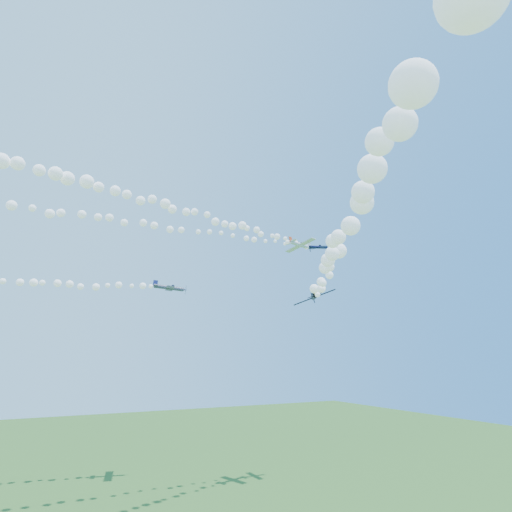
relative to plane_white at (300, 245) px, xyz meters
name	(u,v)px	position (x,y,z in m)	size (l,w,h in m)	color
ground	(216,488)	(-16.55, 7.31, -50.63)	(260.00, 260.00, 0.00)	#274F1D
plane_white	(300,245)	(0.00, 0.00, 0.00)	(7.64, 7.90, 2.46)	silver
smoke_trail_white	(157,204)	(-36.47, -12.35, -0.30)	(68.75, 25.14, 3.19)	white
plane_navy	(318,247)	(5.56, 0.68, 0.27)	(6.14, 6.29, 1.68)	#0D1139
smoke_trail_navy	(127,222)	(-38.72, 1.49, 0.05)	(84.94, 3.73, 2.44)	white
plane_grey	(170,288)	(-25.05, 17.54, -9.37)	(7.96, 8.45, 3.09)	#3D4059
plane_black	(314,297)	(-14.76, -25.56, -16.05)	(6.09, 6.10, 2.57)	black
smoke_trail_black	(352,215)	(-35.77, -59.43, -16.31)	(41.10, 64.79, 2.70)	white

